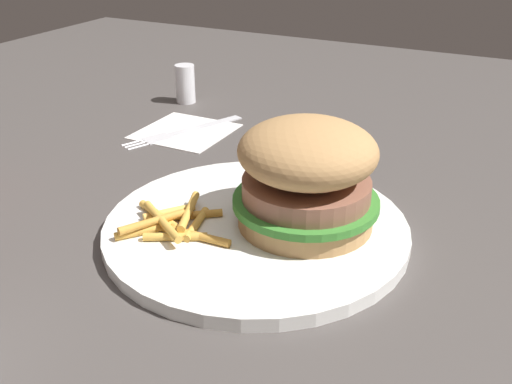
{
  "coord_description": "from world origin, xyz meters",
  "views": [
    {
      "loc": [
        -0.38,
        -0.22,
        0.27
      ],
      "look_at": [
        0.02,
        -0.02,
        0.04
      ],
      "focal_mm": 41.41,
      "sensor_mm": 36.0,
      "label": 1
    }
  ],
  "objects_px": {
    "napkin": "(185,131)",
    "plate": "(256,228)",
    "fries_pile": "(173,222)",
    "fork": "(184,129)",
    "salt_shaker": "(185,84)",
    "sandwich": "(307,174)"
  },
  "relations": [
    {
      "from": "fries_pile",
      "to": "fork",
      "type": "xyz_separation_m",
      "value": [
        0.23,
        0.14,
        -0.01
      ]
    },
    {
      "from": "fries_pile",
      "to": "napkin",
      "type": "height_order",
      "value": "fries_pile"
    },
    {
      "from": "sandwich",
      "to": "napkin",
      "type": "xyz_separation_m",
      "value": [
        0.17,
        0.24,
        -0.06
      ]
    },
    {
      "from": "fries_pile",
      "to": "napkin",
      "type": "relative_size",
      "value": 0.99
    },
    {
      "from": "napkin",
      "to": "plate",
      "type": "bearing_deg",
      "value": -133.57
    },
    {
      "from": "fork",
      "to": "napkin",
      "type": "bearing_deg",
      "value": -24.1
    },
    {
      "from": "sandwich",
      "to": "salt_shaker",
      "type": "distance_m",
      "value": 0.41
    },
    {
      "from": "fries_pile",
      "to": "fork",
      "type": "relative_size",
      "value": 0.66
    },
    {
      "from": "fries_pile",
      "to": "salt_shaker",
      "type": "distance_m",
      "value": 0.39
    },
    {
      "from": "plate",
      "to": "fries_pile",
      "type": "xyz_separation_m",
      "value": [
        -0.04,
        0.06,
        0.01
      ]
    },
    {
      "from": "fries_pile",
      "to": "napkin",
      "type": "xyz_separation_m",
      "value": [
        0.23,
        0.14,
        -0.02
      ]
    },
    {
      "from": "plate",
      "to": "sandwich",
      "type": "relative_size",
      "value": 2.12
    },
    {
      "from": "napkin",
      "to": "fork",
      "type": "bearing_deg",
      "value": 155.9
    },
    {
      "from": "plate",
      "to": "salt_shaker",
      "type": "bearing_deg",
      "value": 42.08
    },
    {
      "from": "napkin",
      "to": "salt_shaker",
      "type": "height_order",
      "value": "salt_shaker"
    },
    {
      "from": "plate",
      "to": "sandwich",
      "type": "height_order",
      "value": "sandwich"
    },
    {
      "from": "fries_pile",
      "to": "fork",
      "type": "bearing_deg",
      "value": 31.29
    },
    {
      "from": "fork",
      "to": "salt_shaker",
      "type": "relative_size",
      "value": 2.99
    },
    {
      "from": "sandwich",
      "to": "plate",
      "type": "bearing_deg",
      "value": 115.11
    },
    {
      "from": "fries_pile",
      "to": "napkin",
      "type": "distance_m",
      "value": 0.27
    },
    {
      "from": "napkin",
      "to": "sandwich",
      "type": "bearing_deg",
      "value": -125.62
    },
    {
      "from": "fries_pile",
      "to": "salt_shaker",
      "type": "height_order",
      "value": "salt_shaker"
    }
  ]
}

